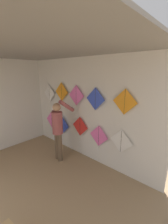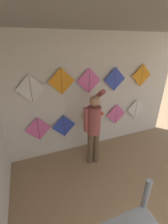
# 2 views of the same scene
# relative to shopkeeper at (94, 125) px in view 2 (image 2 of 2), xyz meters

# --- Properties ---
(back_panel) EXTENTS (4.78, 0.06, 2.80)m
(back_panel) POSITION_rel_shopkeeper_xyz_m (0.19, 0.67, 0.41)
(back_panel) COLOR silver
(back_panel) RESTS_ON ground
(shopkeeper) EXTENTS (0.44, 0.59, 1.75)m
(shopkeeper) POSITION_rel_shopkeeper_xyz_m (0.00, 0.00, 0.00)
(shopkeeper) COLOR brown
(shopkeeper) RESTS_ON ground
(kite_0) EXTENTS (0.58, 0.04, 0.71)m
(kite_0) POSITION_rel_shopkeeper_xyz_m (-1.10, 0.58, -0.21)
(kite_0) COLOR pink
(kite_1) EXTENTS (0.58, 0.04, 0.71)m
(kite_1) POSITION_rel_shopkeeper_xyz_m (-0.51, 0.58, -0.26)
(kite_1) COLOR blue
(kite_2) EXTENTS (0.58, 0.04, 0.78)m
(kite_2) POSITION_rel_shopkeeper_xyz_m (0.27, 0.58, -0.12)
(kite_2) COLOR red
(kite_3) EXTENTS (0.58, 0.04, 0.71)m
(kite_3) POSITION_rel_shopkeeper_xyz_m (0.94, 0.58, -0.20)
(kite_3) COLOR pink
(kite_4) EXTENTS (0.58, 0.01, 0.58)m
(kite_4) POSITION_rel_shopkeeper_xyz_m (1.59, 0.58, -0.12)
(kite_4) COLOR white
(kite_5) EXTENTS (0.58, 0.01, 0.58)m
(kite_5) POSITION_rel_shopkeeper_xyz_m (-1.13, 0.58, 0.75)
(kite_5) COLOR white
(kite_6) EXTENTS (0.58, 0.01, 0.58)m
(kite_6) POSITION_rel_shopkeeper_xyz_m (-0.50, 0.58, 0.84)
(kite_6) COLOR orange
(kite_7) EXTENTS (0.58, 0.01, 0.58)m
(kite_7) POSITION_rel_shopkeeper_xyz_m (0.13, 0.58, 0.80)
(kite_7) COLOR pink
(kite_8) EXTENTS (0.58, 0.01, 0.58)m
(kite_8) POSITION_rel_shopkeeper_xyz_m (0.81, 0.58, 0.78)
(kite_8) COLOR blue
(kite_9) EXTENTS (0.58, 0.01, 0.58)m
(kite_9) POSITION_rel_shopkeeper_xyz_m (1.60, 0.58, 0.82)
(kite_9) COLOR orange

